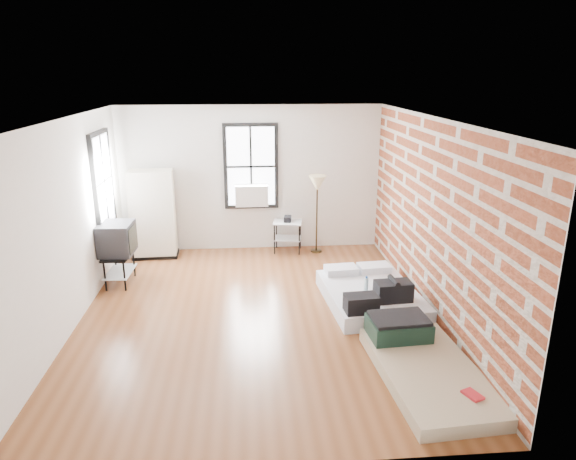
{
  "coord_description": "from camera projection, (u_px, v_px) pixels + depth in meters",
  "views": [
    {
      "loc": [
        -0.08,
        -6.76,
        3.39
      ],
      "look_at": [
        0.49,
        0.3,
        1.19
      ],
      "focal_mm": 32.0,
      "sensor_mm": 36.0,
      "label": 1
    }
  ],
  "objects": [
    {
      "name": "ground",
      "position": [
        256.0,
        315.0,
        7.45
      ],
      "size": [
        6.0,
        6.0,
        0.0
      ],
      "primitive_type": "plane",
      "color": "brown",
      "rests_on": "ground"
    },
    {
      "name": "room_shell",
      "position": [
        269.0,
        193.0,
        7.3
      ],
      "size": [
        5.02,
        6.02,
        2.8
      ],
      "color": "silver",
      "rests_on": "ground"
    },
    {
      "name": "mattress_main",
      "position": [
        371.0,
        294.0,
        7.76
      ],
      "size": [
        1.45,
        1.88,
        0.57
      ],
      "rotation": [
        0.0,
        0.0,
        0.08
      ],
      "color": "white",
      "rests_on": "ground"
    },
    {
      "name": "mattress_bare",
      "position": [
        421.0,
        361.0,
        6.02
      ],
      "size": [
        1.21,
        2.09,
        0.44
      ],
      "rotation": [
        0.0,
        0.0,
        0.07
      ],
      "color": "tan",
      "rests_on": "ground"
    },
    {
      "name": "wardrobe",
      "position": [
        153.0,
        214.0,
        9.58
      ],
      "size": [
        0.85,
        0.51,
        1.66
      ],
      "rotation": [
        0.0,
        0.0,
        0.03
      ],
      "color": "black",
      "rests_on": "ground"
    },
    {
      "name": "side_table",
      "position": [
        288.0,
        228.0,
        9.95
      ],
      "size": [
        0.61,
        0.52,
        0.72
      ],
      "rotation": [
        0.0,
        0.0,
        -0.16
      ],
      "color": "black",
      "rests_on": "ground"
    },
    {
      "name": "floor_lamp",
      "position": [
        317.0,
        188.0,
        9.69
      ],
      "size": [
        0.32,
        0.32,
        1.51
      ],
      "color": "black",
      "rests_on": "ground"
    },
    {
      "name": "tv_stand",
      "position": [
        117.0,
        241.0,
        8.35
      ],
      "size": [
        0.55,
        0.76,
        1.04
      ],
      "rotation": [
        0.0,
        0.0,
        -0.04
      ],
      "color": "black",
      "rests_on": "ground"
    }
  ]
}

